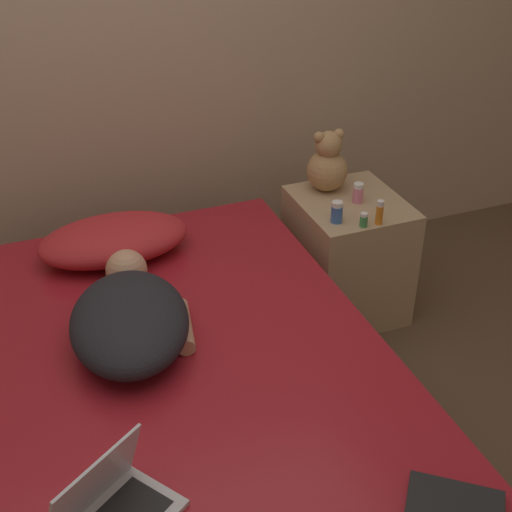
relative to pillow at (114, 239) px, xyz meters
name	(u,v)px	position (x,y,z in m)	size (l,w,h in m)	color
ground_plane	(196,465)	(0.09, -0.72, -0.56)	(12.00, 12.00, 0.00)	brown
wall_back	(88,11)	(0.09, 0.55, 0.74)	(8.00, 0.06, 2.60)	tan
bed	(193,416)	(0.09, -0.72, -0.32)	(1.30, 1.99, 0.48)	#4C331E
nightstand	(347,256)	(1.02, -0.05, -0.28)	(0.44, 0.49, 0.56)	tan
pillow	(114,239)	(0.00, 0.00, 0.00)	(0.59, 0.35, 0.15)	red
person_lying	(130,317)	(-0.06, -0.54, 0.01)	(0.48, 0.72, 0.18)	black
laptop	(110,509)	(-0.27, -1.24, -0.03)	(0.36, 0.33, 0.21)	silver
teddy_bear	(327,164)	(0.97, 0.10, 0.12)	(0.18, 0.18, 0.28)	tan
bottle_orange	(380,213)	(1.03, -0.27, 0.05)	(0.03, 0.03, 0.10)	orange
bottle_green	(364,220)	(0.96, -0.26, 0.03)	(0.03, 0.03, 0.06)	#3D8E4C
bottle_blue	(337,212)	(0.88, -0.19, 0.04)	(0.05, 0.05, 0.09)	#3866B2
bottle_pink	(358,193)	(1.04, -0.07, 0.04)	(0.05, 0.05, 0.09)	pink
book	(455,509)	(0.54, -1.53, -0.06)	(0.29, 0.28, 0.02)	black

